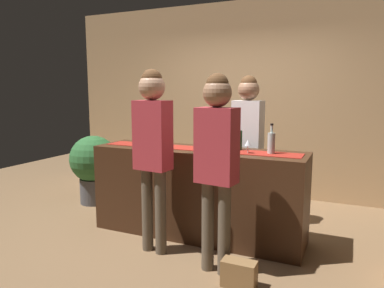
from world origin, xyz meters
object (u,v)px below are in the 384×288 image
wine_glass_mid_counter (248,143)px  customer_sipping (217,152)px  wine_bottle_clear (271,143)px  handbag (239,274)px  potted_plant_tall (94,164)px  wine_glass_near_customer (143,135)px  wine_glass_far_end (214,141)px  bartender (248,133)px  customer_browsing (153,140)px  wine_bottle_amber (150,136)px  wine_bottle_green (239,140)px

wine_glass_mid_counter → customer_sipping: size_ratio=0.08×
wine_bottle_clear → handbag: (-0.05, -0.87, -0.97)m
handbag → potted_plant_tall: bearing=152.7°
wine_glass_near_customer → customer_sipping: bearing=-32.2°
wine_glass_far_end → handbag: (0.52, -0.77, -0.96)m
wine_bottle_clear → bartender: 0.69m
wine_glass_mid_counter → customer_sipping: customer_sipping is taller
wine_glass_near_customer → customer_browsing: 0.81m
wine_bottle_amber → handbag: bearing=-31.5°
customer_sipping → wine_glass_near_customer: bearing=154.5°
wine_bottle_clear → customer_sipping: size_ratio=0.18×
wine_glass_far_end → potted_plant_tall: size_ratio=0.15×
bartender → handbag: 1.77m
potted_plant_tall → customer_sipping: bearing=-26.8°
potted_plant_tall → wine_glass_mid_counter: bearing=-12.2°
wine_glass_far_end → handbag: size_ratio=0.51×
wine_glass_near_customer → bartender: bartender is taller
customer_browsing → handbag: bearing=-11.3°
customer_sipping → handbag: (0.26, -0.16, -0.96)m
wine_glass_mid_counter → wine_glass_far_end: size_ratio=1.00×
wine_glass_far_end → handbag: bearing=-55.7°
wine_glass_mid_counter → handbag: bearing=-77.9°
wine_bottle_green → handbag: 1.38m
wine_glass_mid_counter → customer_sipping: 0.64m
bartender → potted_plant_tall: (-2.18, -0.12, -0.54)m
wine_glass_near_customer → handbag: size_ratio=0.51×
wine_bottle_green → wine_glass_far_end: wine_bottle_green is taller
wine_glass_far_end → customer_sipping: 0.66m
wine_bottle_clear → wine_glass_far_end: 0.58m
wine_glass_near_customer → wine_glass_mid_counter: size_ratio=1.00×
wine_bottle_clear → potted_plant_tall: (-2.57, 0.44, -0.52)m
wine_bottle_amber → wine_bottle_clear: bearing=3.3°
wine_bottle_clear → wine_glass_near_customer: 1.52m
wine_glass_far_end → customer_sipping: bearing=-66.9°
wine_bottle_clear → wine_glass_far_end: wine_bottle_clear is taller
wine_bottle_green → wine_glass_mid_counter: (0.14, -0.15, -0.01)m
wine_glass_far_end → customer_sipping: (0.26, -0.61, 0.01)m
wine_bottle_green → potted_plant_tall: wine_bottle_green is taller
wine_bottle_clear → customer_sipping: 0.77m
wine_bottle_green → wine_glass_far_end: (-0.21, -0.18, -0.01)m
wine_glass_far_end → potted_plant_tall: wine_glass_far_end is taller
wine_bottle_amber → potted_plant_tall: (-1.23, 0.51, -0.52)m
bartender → customer_sipping: (0.09, -1.27, -0.02)m
handbag → wine_bottle_clear: bearing=87.0°
customer_sipping → customer_browsing: bearing=176.3°
wine_bottle_clear → wine_bottle_amber: same height
wine_bottle_green → bartender: size_ratio=0.17×
wine_bottle_amber → potted_plant_tall: 1.43m
wine_bottle_green → potted_plant_tall: (-2.22, 0.36, -0.52)m
wine_glass_far_end → bartender: (0.17, 0.66, 0.03)m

